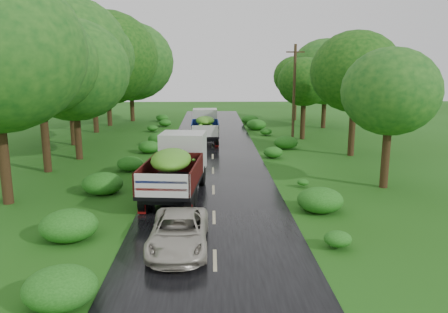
{
  "coord_description": "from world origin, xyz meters",
  "views": [
    {
      "loc": [
        -0.1,
        -13.01,
        6.19
      ],
      "look_at": [
        0.53,
        8.07,
        1.7
      ],
      "focal_mm": 35.0,
      "sensor_mm": 36.0,
      "label": 1
    }
  ],
  "objects_px": {
    "car": "(179,232)",
    "utility_pole": "(294,95)",
    "truck_near": "(177,164)",
    "truck_far": "(205,124)"
  },
  "relations": [
    {
      "from": "car",
      "to": "utility_pole",
      "type": "relative_size",
      "value": 0.56
    },
    {
      "from": "truck_near",
      "to": "car",
      "type": "height_order",
      "value": "truck_near"
    },
    {
      "from": "utility_pole",
      "to": "truck_far",
      "type": "bearing_deg",
      "value": 164.35
    },
    {
      "from": "truck_near",
      "to": "car",
      "type": "bearing_deg",
      "value": -79.54
    },
    {
      "from": "truck_far",
      "to": "utility_pole",
      "type": "xyz_separation_m",
      "value": [
        6.62,
        -2.87,
        2.52
      ]
    },
    {
      "from": "truck_near",
      "to": "truck_far",
      "type": "distance_m",
      "value": 14.92
    },
    {
      "from": "truck_near",
      "to": "utility_pole",
      "type": "xyz_separation_m",
      "value": [
        7.78,
        12.0,
        2.37
      ]
    },
    {
      "from": "truck_far",
      "to": "car",
      "type": "height_order",
      "value": "truck_far"
    },
    {
      "from": "car",
      "to": "utility_pole",
      "type": "bearing_deg",
      "value": 68.7
    },
    {
      "from": "truck_far",
      "to": "utility_pole",
      "type": "height_order",
      "value": "utility_pole"
    }
  ]
}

